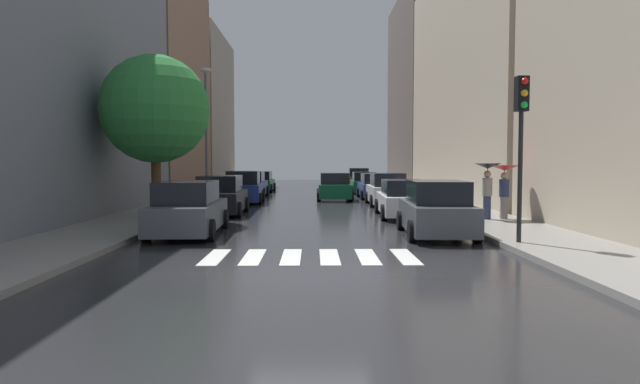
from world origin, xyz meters
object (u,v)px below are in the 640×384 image
object	(u,v)px
parked_car_right_nearest	(436,210)
traffic_light_right_corner	(521,122)
parked_car_right_second	(404,199)
lamp_post_left	(206,125)
pedestrian_foreground	(487,179)
street_tree_left	(155,109)
parked_car_left_fifth	(261,182)
pedestrian_near_tree	(504,178)
parked_car_right_third	(387,190)
parked_car_left_nearest	(189,210)
car_midroad	(334,187)
parked_car_left_second	(221,196)
parked_car_left_third	(244,188)
parked_car_right_sixth	(358,179)
parked_car_right_fifth	(364,183)
parked_car_left_fourth	(250,185)
parked_car_right_fourth	(375,187)

from	to	relation	value
parked_car_right_nearest	traffic_light_right_corner	world-z (taller)	traffic_light_right_corner
parked_car_right_nearest	parked_car_right_second	xyz separation A→B (m)	(-0.03, 5.73, -0.06)
parked_car_right_second	lamp_post_left	world-z (taller)	lamp_post_left
pedestrian_foreground	street_tree_left	size ratio (longest dim) A/B	0.34
parked_car_left_fifth	traffic_light_right_corner	distance (m)	29.01
pedestrian_foreground	pedestrian_near_tree	bearing A→B (deg)	102.70
parked_car_right_third	street_tree_left	xyz separation A→B (m)	(-9.81, -7.62, 3.44)
parked_car_left_nearest	car_midroad	world-z (taller)	parked_car_left_nearest
parked_car_left_second	parked_car_left_third	bearing A→B (deg)	-2.48
parked_car_right_sixth	street_tree_left	distance (m)	27.21
parked_car_left_nearest	parked_car_right_nearest	distance (m)	7.60
parked_car_right_fifth	traffic_light_right_corner	xyz separation A→B (m)	(1.66, -25.31, 2.55)
parked_car_right_sixth	parked_car_left_third	bearing A→B (deg)	156.75
parked_car_right_third	lamp_post_left	world-z (taller)	lamp_post_left
parked_car_left_fourth	parked_car_right_nearest	size ratio (longest dim) A/B	0.99
parked_car_left_fifth	traffic_light_right_corner	xyz separation A→B (m)	(9.36, -27.34, 2.55)
parked_car_left_fourth	traffic_light_right_corner	bearing A→B (deg)	-156.04
parked_car_right_fifth	lamp_post_left	distance (m)	14.53
parked_car_right_sixth	pedestrian_near_tree	distance (m)	26.07
parked_car_left_second	parked_car_left_fifth	world-z (taller)	parked_car_left_second
parked_car_right_third	parked_car_right_fourth	xyz separation A→B (m)	(-0.03, 5.39, -0.05)
pedestrian_foreground	pedestrian_near_tree	world-z (taller)	pedestrian_foreground
parked_car_right_nearest	pedestrian_near_tree	bearing A→B (deg)	-40.52
parked_car_right_second	car_midroad	world-z (taller)	car_midroad
pedestrian_near_tree	lamp_post_left	world-z (taller)	lamp_post_left
parked_car_left_nearest	parked_car_right_sixth	distance (m)	30.00
parked_car_right_fifth	parked_car_right_sixth	size ratio (longest dim) A/B	0.97
parked_car_right_third	street_tree_left	world-z (taller)	street_tree_left
parked_car_left_fourth	car_midroad	size ratio (longest dim) A/B	1.01
car_midroad	pedestrian_near_tree	xyz separation A→B (m)	(5.79, -12.25, 0.89)
car_midroad	pedestrian_foreground	world-z (taller)	pedestrian_foreground
parked_car_right_sixth	traffic_light_right_corner	xyz separation A→B (m)	(1.52, -31.72, 2.46)
parked_car_left_fourth	street_tree_left	bearing A→B (deg)	172.53
parked_car_right_fourth	parked_car_right_fifth	world-z (taller)	parked_car_right_fourth
parked_car_left_second	car_midroad	xyz separation A→B (m)	(5.23, 8.85, -0.02)
parked_car_right_second	pedestrian_near_tree	xyz separation A→B (m)	(3.35, -2.21, 0.93)
parked_car_right_fourth	lamp_post_left	world-z (taller)	lamp_post_left
parked_car_left_nearest	lamp_post_left	bearing A→B (deg)	6.43
parked_car_left_fourth	lamp_post_left	distance (m)	7.42
parked_car_left_fifth	parked_car_right_sixth	size ratio (longest dim) A/B	0.90
pedestrian_near_tree	parked_car_left_fourth	bearing A→B (deg)	152.88
street_tree_left	traffic_light_right_corner	size ratio (longest dim) A/B	1.42
parked_car_left_second	parked_car_left_third	distance (m)	6.41
parked_car_right_second	parked_car_left_second	bearing A→B (deg)	83.50
parked_car_right_second	street_tree_left	size ratio (longest dim) A/B	0.78
parked_car_left_nearest	parked_car_left_fifth	bearing A→B (deg)	-1.65
parked_car_right_fifth	street_tree_left	distance (m)	21.37
parked_car_left_nearest	parked_car_right_second	xyz separation A→B (m)	(7.56, 5.34, -0.05)
parked_car_right_second	parked_car_left_fifth	bearing A→B (deg)	24.08
car_midroad	parked_car_left_fourth	bearing A→B (deg)	60.72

